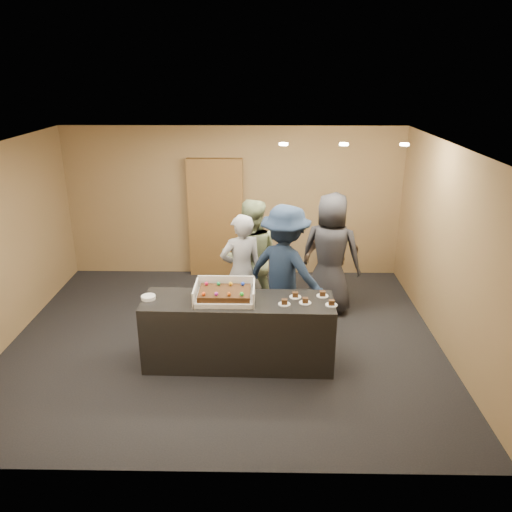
# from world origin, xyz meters

# --- Properties ---
(room) EXTENTS (6.04, 6.00, 2.70)m
(room) POSITION_xyz_m (0.00, 0.00, 1.35)
(room) COLOR black
(room) RESTS_ON ground
(serving_counter) EXTENTS (2.41, 0.75, 0.90)m
(serving_counter) POSITION_xyz_m (0.23, -0.59, 0.45)
(serving_counter) COLOR black
(serving_counter) RESTS_ON floor
(storage_cabinet) EXTENTS (0.98, 0.15, 2.16)m
(storage_cabinet) POSITION_xyz_m (-0.32, 2.41, 1.08)
(storage_cabinet) COLOR brown
(storage_cabinet) RESTS_ON floor
(cake_box) EXTENTS (0.75, 0.52, 0.22)m
(cake_box) POSITION_xyz_m (0.06, -0.57, 0.95)
(cake_box) COLOR white
(cake_box) RESTS_ON serving_counter
(sheet_cake) EXTENTS (0.64, 0.44, 0.12)m
(sheet_cake) POSITION_xyz_m (0.06, -0.59, 1.00)
(sheet_cake) COLOR #321B0B
(sheet_cake) RESTS_ON cake_box
(plate_stack) EXTENTS (0.18, 0.18, 0.04)m
(plate_stack) POSITION_xyz_m (-0.90, -0.58, 0.92)
(plate_stack) COLOR white
(plate_stack) RESTS_ON serving_counter
(slice_a) EXTENTS (0.15, 0.15, 0.07)m
(slice_a) POSITION_xyz_m (0.80, -0.71, 0.92)
(slice_a) COLOR white
(slice_a) RESTS_ON serving_counter
(slice_b) EXTENTS (0.15, 0.15, 0.07)m
(slice_b) POSITION_xyz_m (0.95, -0.50, 0.92)
(slice_b) COLOR white
(slice_b) RESTS_ON serving_counter
(slice_c) EXTENTS (0.15, 0.15, 0.07)m
(slice_c) POSITION_xyz_m (1.06, -0.66, 0.92)
(slice_c) COLOR white
(slice_c) RESTS_ON serving_counter
(slice_d) EXTENTS (0.15, 0.15, 0.07)m
(slice_d) POSITION_xyz_m (1.30, -0.46, 0.92)
(slice_d) COLOR white
(slice_d) RESTS_ON serving_counter
(slice_e) EXTENTS (0.15, 0.15, 0.07)m
(slice_e) POSITION_xyz_m (1.38, -0.72, 0.92)
(slice_e) COLOR white
(slice_e) RESTS_ON serving_counter
(person_server_grey) EXTENTS (0.73, 0.60, 1.72)m
(person_server_grey) POSITION_xyz_m (0.22, 0.44, 0.86)
(person_server_grey) COLOR #A9A9AE
(person_server_grey) RESTS_ON floor
(person_sage_man) EXTENTS (0.91, 0.72, 1.83)m
(person_sage_man) POSITION_xyz_m (0.35, 0.83, 0.92)
(person_sage_man) COLOR #8F9E70
(person_sage_man) RESTS_ON floor
(person_navy_man) EXTENTS (1.41, 1.26, 1.90)m
(person_navy_man) POSITION_xyz_m (0.85, 0.24, 0.95)
(person_navy_man) COLOR #18263F
(person_navy_man) RESTS_ON floor
(person_brown_extra) EXTENTS (1.06, 0.79, 1.68)m
(person_brown_extra) POSITION_xyz_m (1.63, 1.23, 0.84)
(person_brown_extra) COLOR brown
(person_brown_extra) RESTS_ON floor
(person_dark_suit) EXTENTS (1.08, 0.88, 1.90)m
(person_dark_suit) POSITION_xyz_m (1.57, 0.96, 0.95)
(person_dark_suit) COLOR #27272B
(person_dark_suit) RESTS_ON floor
(ceiling_spotlights) EXTENTS (1.72, 0.12, 0.03)m
(ceiling_spotlights) POSITION_xyz_m (1.60, 0.50, 2.67)
(ceiling_spotlights) COLOR #FFEAC6
(ceiling_spotlights) RESTS_ON ceiling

